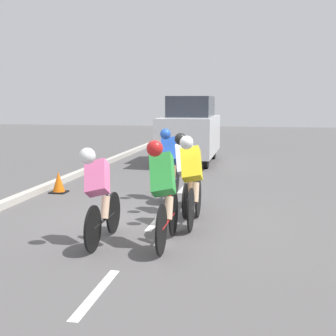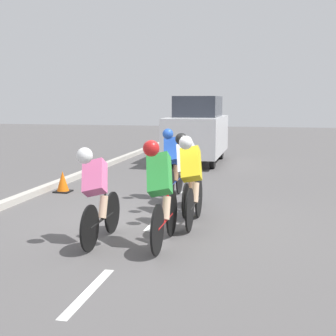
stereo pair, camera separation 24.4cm
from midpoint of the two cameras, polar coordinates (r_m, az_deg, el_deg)
The scene contains 11 objects.
ground_plane at distance 8.40m, azimuth -2.13°, elevation -6.33°, with size 60.00×60.00×0.00m, color #565454.
lane_stripe_near at distance 5.43m, azimuth -10.03°, elevation -14.77°, with size 0.12×1.40×0.01m, color white.
lane_stripe_mid at distance 8.34m, azimuth -2.22°, elevation -6.41°, with size 0.12×1.40×0.01m, color white.
lane_stripe_far at distance 11.41m, azimuth 1.37°, elevation -2.41°, with size 0.12×1.40×0.01m, color white.
cyclist_pink at distance 6.97m, azimuth -9.45°, elevation -2.94°, with size 0.43×1.63×1.46m.
cyclist_yellow at distance 7.92m, azimuth 2.10°, elevation -1.26°, with size 0.42×1.69×1.55m.
cyclist_blue at distance 10.03m, azimuth -0.41°, elevation 0.72°, with size 0.41×1.70×1.53m.
cyclist_green at distance 6.74m, azimuth -1.55°, elevation -2.77°, with size 0.44×1.67×1.58m.
cyclist_white at distance 8.77m, azimuth 1.48°, elevation -0.28°, with size 0.44×1.67×1.53m.
support_car at distance 15.89m, azimuth 2.32°, elevation 4.66°, with size 1.70×3.96×2.25m.
traffic_cone at distance 11.08m, azimuth -13.81°, elevation -1.74°, with size 0.36×0.36×0.49m.
Camera 1 is at (-1.69, 7.95, 2.12)m, focal length 50.00 mm.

